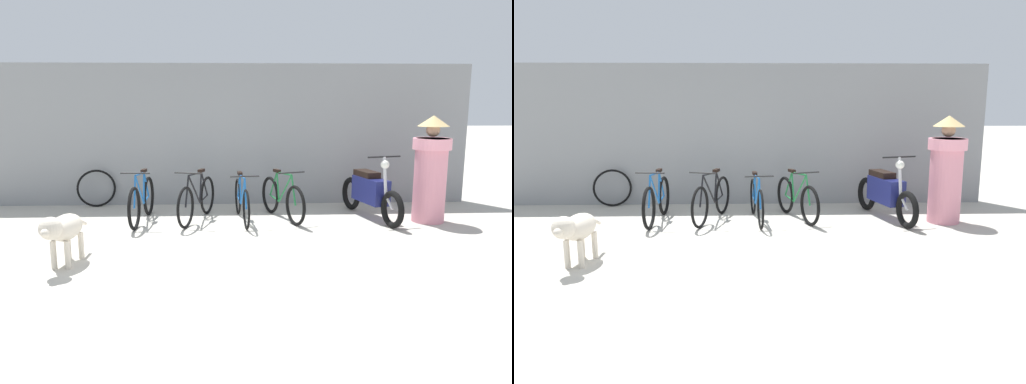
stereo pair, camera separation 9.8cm
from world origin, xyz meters
The scene contains 10 objects.
ground_plane centered at (0.00, 0.00, 0.00)m, with size 60.00×60.00×0.00m, color #B7B2A5.
shop_wall_back centered at (0.00, 3.47, 1.33)m, with size 9.60×0.20×2.65m.
bicycle_0 centered at (-1.22, 2.01, 0.36)m, with size 0.46×1.69×0.88m.
bicycle_1 centered at (-0.32, 2.06, 0.36)m, with size 0.59×1.65×0.87m.
bicycle_2 centered at (0.42, 2.00, 0.34)m, with size 0.46×1.68×0.82m.
bicycle_3 centered at (1.11, 2.12, 0.35)m, with size 0.64×1.55×0.85m.
motorcycle centered at (2.61, 2.11, 0.44)m, with size 0.67×1.95×1.11m.
stray_dog centered at (-1.77, -0.17, 0.46)m, with size 0.39×1.14×0.69m.
person_in_robes centered at (3.51, 1.83, 0.88)m, with size 0.62×0.62×1.75m.
spare_tire_left centered at (-2.28, 3.21, 0.35)m, with size 0.69×0.25×0.71m.
Camera 2 is at (0.39, -6.10, 2.02)m, focal length 35.00 mm.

